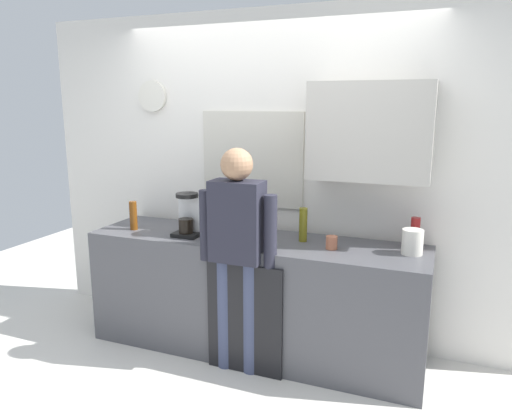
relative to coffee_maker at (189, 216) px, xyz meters
name	(u,v)px	position (x,y,z in m)	size (l,w,h in m)	color
ground_plane	(238,368)	(0.50, -0.23, -1.04)	(8.00, 8.00, 0.00)	silver
kitchen_counter	(254,295)	(0.50, 0.07, -0.59)	(2.54, 0.64, 0.89)	#4C4C51
dishwasher_panel	(244,320)	(0.56, -0.26, -0.64)	(0.56, 0.02, 0.81)	black
back_wall_assembly	(285,171)	(0.61, 0.47, 0.32)	(4.14, 0.42, 2.60)	white
coffee_maker	(189,216)	(0.00, 0.00, 0.00)	(0.20, 0.20, 0.33)	black
bottle_amber_beer	(133,216)	(-0.49, -0.03, -0.03)	(0.06, 0.06, 0.23)	brown
bottle_olive_oil	(303,225)	(0.86, 0.15, -0.02)	(0.06, 0.06, 0.25)	olive
bottle_dark_sauce	(266,223)	(0.54, 0.23, -0.06)	(0.06, 0.06, 0.18)	black
bottle_red_vinegar	(415,233)	(1.63, 0.27, -0.04)	(0.06, 0.06, 0.22)	maroon
cup_terracotta_mug	(332,243)	(1.10, 0.04, -0.10)	(0.08, 0.08, 0.09)	#B26647
potted_plant	(254,226)	(0.55, -0.05, -0.01)	(0.15, 0.15, 0.23)	#9E5638
storage_canister	(412,242)	(1.62, 0.12, -0.06)	(0.14, 0.14, 0.17)	silver
person_at_sink	(237,243)	(0.50, -0.23, -0.09)	(0.57, 0.22, 1.60)	#3F4766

